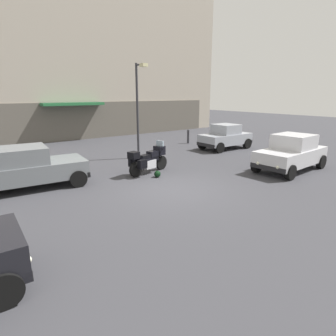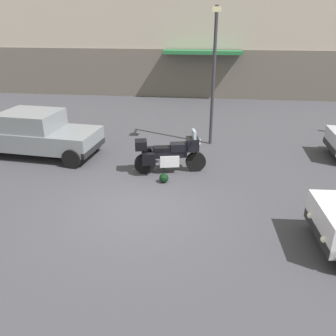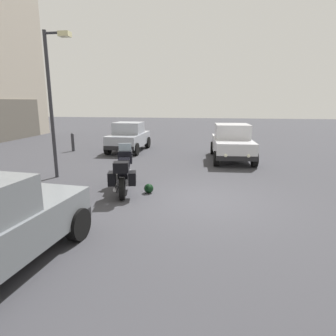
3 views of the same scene
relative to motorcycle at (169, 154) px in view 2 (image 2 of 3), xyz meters
The scene contains 5 objects.
ground_plane 2.50m from the motorcycle, 102.31° to the right, with size 80.00×80.00×0.00m, color #38383D.
motorcycle is the anchor object (origin of this frame).
helmet 0.91m from the motorcycle, 94.21° to the right, with size 0.28×0.28×0.28m, color black.
car_sedan_far 5.00m from the motorcycle, 168.80° to the left, with size 4.69×2.29×1.56m.
streetlamp_curbside 3.85m from the motorcycle, 65.37° to the left, with size 0.28×0.94×4.92m.
Camera 2 is at (1.75, -7.78, 4.57)m, focal length 37.59 mm.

